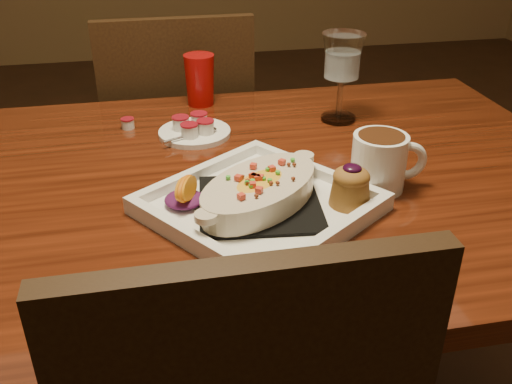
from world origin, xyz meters
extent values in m
cube|color=maroon|center=(0.00, 0.00, 0.73)|extent=(1.50, 0.90, 0.04)
cylinder|color=black|center=(0.67, 0.37, 0.35)|extent=(0.07, 0.07, 0.71)
cube|color=black|center=(0.00, 0.70, 0.45)|extent=(0.42, 0.42, 0.04)
cylinder|color=black|center=(0.17, 0.87, 0.23)|extent=(0.04, 0.04, 0.45)
cylinder|color=black|center=(-0.17, 0.87, 0.23)|extent=(0.04, 0.04, 0.45)
cylinder|color=black|center=(0.17, 0.53, 0.23)|extent=(0.04, 0.04, 0.45)
cylinder|color=black|center=(-0.17, 0.53, 0.23)|extent=(0.04, 0.04, 0.45)
cube|color=black|center=(0.00, 0.51, 0.70)|extent=(0.40, 0.03, 0.46)
cube|color=white|center=(0.08, -0.13, 0.76)|extent=(0.44, 0.44, 0.01)
cube|color=black|center=(0.08, -0.13, 0.77)|extent=(0.22, 0.22, 0.01)
ellipsoid|color=#FFB030|center=(0.08, -0.13, 0.79)|extent=(0.23, 0.22, 0.04)
ellipsoid|color=#4F1247|center=(-0.04, -0.11, 0.77)|extent=(0.07, 0.07, 0.02)
cone|color=#955F26|center=(0.23, -0.16, 0.79)|extent=(0.07, 0.07, 0.05)
ellipsoid|color=#955F26|center=(0.23, -0.16, 0.81)|extent=(0.06, 0.06, 0.03)
ellipsoid|color=black|center=(0.23, -0.16, 0.83)|extent=(0.03, 0.03, 0.01)
cylinder|color=white|center=(0.30, -0.09, 0.80)|extent=(0.09, 0.09, 0.10)
cylinder|color=#391E0F|center=(0.30, -0.09, 0.84)|extent=(0.08, 0.08, 0.02)
torus|color=white|center=(0.35, -0.10, 0.80)|extent=(0.07, 0.02, 0.07)
cylinder|color=silver|center=(0.34, 0.23, 0.75)|extent=(0.08, 0.08, 0.01)
cylinder|color=silver|center=(0.34, 0.23, 0.80)|extent=(0.01, 0.01, 0.09)
cone|color=silver|center=(0.34, 0.23, 0.89)|extent=(0.09, 0.09, 0.10)
cylinder|color=white|center=(0.01, 0.20, 0.76)|extent=(0.15, 0.15, 0.01)
cylinder|color=silver|center=(-0.01, 0.21, 0.77)|extent=(0.03, 0.03, 0.03)
cylinder|color=#A31423|center=(-0.01, 0.21, 0.79)|extent=(0.04, 0.04, 0.00)
cylinder|color=silver|center=(0.03, 0.23, 0.77)|extent=(0.03, 0.03, 0.03)
cylinder|color=#A31423|center=(0.03, 0.23, 0.79)|extent=(0.04, 0.04, 0.00)
cylinder|color=silver|center=(0.03, 0.18, 0.77)|extent=(0.03, 0.03, 0.03)
cylinder|color=#A31423|center=(0.03, 0.18, 0.79)|extent=(0.04, 0.04, 0.00)
cylinder|color=silver|center=(0.00, 0.17, 0.77)|extent=(0.03, 0.03, 0.03)
cylinder|color=#A31423|center=(0.00, 0.17, 0.79)|extent=(0.04, 0.04, 0.00)
cylinder|color=silver|center=(-0.13, 0.27, 0.76)|extent=(0.03, 0.03, 0.02)
cylinder|color=#A31423|center=(-0.13, 0.27, 0.77)|extent=(0.03, 0.03, 0.00)
cone|color=#A70B0C|center=(0.05, 0.39, 0.81)|extent=(0.07, 0.07, 0.12)
camera|label=1|loc=(-0.08, -0.92, 1.24)|focal=40.00mm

